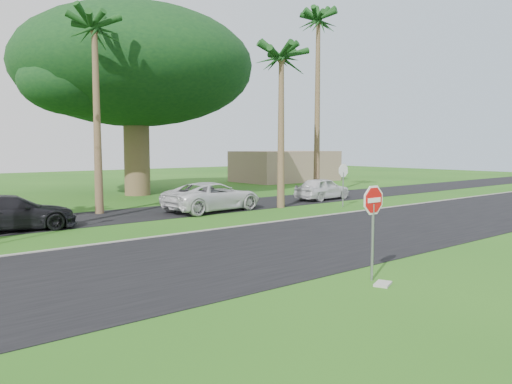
{
  "coord_description": "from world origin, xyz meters",
  "views": [
    {
      "loc": [
        -9.84,
        -10.96,
        3.47
      ],
      "look_at": [
        1.67,
        3.21,
        1.8
      ],
      "focal_mm": 35.0,
      "sensor_mm": 36.0,
      "label": 1
    }
  ],
  "objects_px": {
    "stop_sign_near": "(373,213)",
    "stop_sign_far": "(343,176)",
    "car_dark": "(11,213)",
    "car_minivan": "(213,197)",
    "car_pickup": "(322,189)"
  },
  "relations": [
    {
      "from": "stop_sign_near",
      "to": "stop_sign_far",
      "type": "bearing_deg",
      "value": 43.73
    },
    {
      "from": "stop_sign_far",
      "to": "car_dark",
      "type": "distance_m",
      "value": 17.18
    },
    {
      "from": "stop_sign_far",
      "to": "car_minivan",
      "type": "distance_m",
      "value": 7.62
    },
    {
      "from": "car_dark",
      "to": "car_pickup",
      "type": "xyz_separation_m",
      "value": [
        18.74,
        0.21,
        -0.02
      ]
    },
    {
      "from": "stop_sign_near",
      "to": "car_minivan",
      "type": "xyz_separation_m",
      "value": [
        4.64,
        14.16,
        -1.0
      ]
    },
    {
      "from": "stop_sign_far",
      "to": "stop_sign_near",
      "type": "bearing_deg",
      "value": 43.73
    },
    {
      "from": "car_dark",
      "to": "car_pickup",
      "type": "relative_size",
      "value": 1.2
    },
    {
      "from": "stop_sign_near",
      "to": "stop_sign_far",
      "type": "relative_size",
      "value": 1.0
    },
    {
      "from": "stop_sign_near",
      "to": "car_minivan",
      "type": "height_order",
      "value": "stop_sign_near"
    },
    {
      "from": "stop_sign_far",
      "to": "car_dark",
      "type": "relative_size",
      "value": 0.52
    },
    {
      "from": "car_minivan",
      "to": "car_pickup",
      "type": "relative_size",
      "value": 1.32
    },
    {
      "from": "stop_sign_far",
      "to": "car_minivan",
      "type": "bearing_deg",
      "value": -24.73
    },
    {
      "from": "car_pickup",
      "to": "car_dark",
      "type": "bearing_deg",
      "value": 84.89
    },
    {
      "from": "car_dark",
      "to": "stop_sign_far",
      "type": "bearing_deg",
      "value": -90.57
    },
    {
      "from": "stop_sign_far",
      "to": "car_dark",
      "type": "height_order",
      "value": "stop_sign_far"
    }
  ]
}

